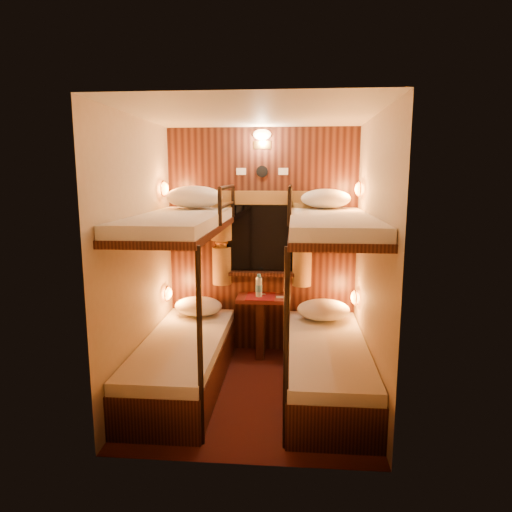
# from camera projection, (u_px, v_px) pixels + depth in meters

# --- Properties ---
(floor) EXTENTS (2.10, 2.10, 0.00)m
(floor) POSITION_uv_depth(u_px,v_px,m) (254.00, 391.00, 4.09)
(floor) COLOR black
(floor) RESTS_ON ground
(ceiling) EXTENTS (2.10, 2.10, 0.00)m
(ceiling) POSITION_uv_depth(u_px,v_px,m) (253.00, 114.00, 3.67)
(ceiling) COLOR silver
(ceiling) RESTS_ON wall_back
(wall_back) EXTENTS (2.40, 0.00, 2.40)m
(wall_back) POSITION_uv_depth(u_px,v_px,m) (262.00, 242.00, 4.91)
(wall_back) COLOR #C6B293
(wall_back) RESTS_ON floor
(wall_front) EXTENTS (2.40, 0.00, 2.40)m
(wall_front) POSITION_uv_depth(u_px,v_px,m) (238.00, 291.00, 2.85)
(wall_front) COLOR #C6B293
(wall_front) RESTS_ON floor
(wall_left) EXTENTS (0.00, 2.40, 2.40)m
(wall_left) POSITION_uv_depth(u_px,v_px,m) (139.00, 258.00, 3.96)
(wall_left) COLOR #C6B293
(wall_left) RESTS_ON floor
(wall_right) EXTENTS (0.00, 2.40, 2.40)m
(wall_right) POSITION_uv_depth(u_px,v_px,m) (373.00, 262.00, 3.80)
(wall_right) COLOR #C6B293
(wall_right) RESTS_ON floor
(back_panel) EXTENTS (2.00, 0.03, 2.40)m
(back_panel) POSITION_uv_depth(u_px,v_px,m) (262.00, 242.00, 4.89)
(back_panel) COLOR black
(back_panel) RESTS_ON floor
(bunk_left) EXTENTS (0.72, 1.90, 1.82)m
(bunk_left) POSITION_uv_depth(u_px,v_px,m) (183.00, 327.00, 4.11)
(bunk_left) COLOR black
(bunk_left) RESTS_ON floor
(bunk_right) EXTENTS (0.72, 1.90, 1.82)m
(bunk_right) POSITION_uv_depth(u_px,v_px,m) (328.00, 331.00, 4.00)
(bunk_right) COLOR black
(bunk_right) RESTS_ON floor
(window) EXTENTS (1.00, 0.12, 0.79)m
(window) POSITION_uv_depth(u_px,v_px,m) (262.00, 245.00, 4.87)
(window) COLOR black
(window) RESTS_ON back_panel
(curtains) EXTENTS (1.10, 0.22, 1.00)m
(curtains) POSITION_uv_depth(u_px,v_px,m) (262.00, 237.00, 4.82)
(curtains) COLOR olive
(curtains) RESTS_ON back_panel
(back_fixtures) EXTENTS (0.54, 0.09, 0.48)m
(back_fixtures) POSITION_uv_depth(u_px,v_px,m) (262.00, 142.00, 4.68)
(back_fixtures) COLOR black
(back_fixtures) RESTS_ON back_panel
(reading_lamps) EXTENTS (2.00, 0.20, 1.25)m
(reading_lamps) POSITION_uv_depth(u_px,v_px,m) (260.00, 243.00, 4.56)
(reading_lamps) COLOR orange
(reading_lamps) RESTS_ON wall_left
(table) EXTENTS (0.50, 0.34, 0.66)m
(table) POSITION_uv_depth(u_px,v_px,m) (261.00, 318.00, 4.85)
(table) COLOR #5C1515
(table) RESTS_ON floor
(bottle_left) EXTENTS (0.06, 0.06, 0.22)m
(bottle_left) POSITION_uv_depth(u_px,v_px,m) (258.00, 288.00, 4.80)
(bottle_left) COLOR #99BFE5
(bottle_left) RESTS_ON table
(bottle_right) EXTENTS (0.07, 0.07, 0.25)m
(bottle_right) POSITION_uv_depth(u_px,v_px,m) (259.00, 287.00, 4.77)
(bottle_right) COLOR #99BFE5
(bottle_right) RESTS_ON table
(sachet_a) EXTENTS (0.09, 0.07, 0.01)m
(sachet_a) POSITION_uv_depth(u_px,v_px,m) (281.00, 297.00, 4.77)
(sachet_a) COLOR silver
(sachet_a) RESTS_ON table
(sachet_b) EXTENTS (0.08, 0.07, 0.01)m
(sachet_b) POSITION_uv_depth(u_px,v_px,m) (262.00, 294.00, 4.89)
(sachet_b) COLOR silver
(sachet_b) RESTS_ON table
(pillow_lower_left) EXTENTS (0.50, 0.36, 0.20)m
(pillow_lower_left) POSITION_uv_depth(u_px,v_px,m) (198.00, 306.00, 4.79)
(pillow_lower_left) COLOR white
(pillow_lower_left) RESTS_ON bunk_left
(pillow_lower_right) EXTENTS (0.54, 0.38, 0.21)m
(pillow_lower_right) POSITION_uv_depth(u_px,v_px,m) (323.00, 310.00, 4.63)
(pillow_lower_right) COLOR white
(pillow_lower_right) RESTS_ON bunk_right
(pillow_upper_left) EXTENTS (0.56, 0.40, 0.22)m
(pillow_upper_left) POSITION_uv_depth(u_px,v_px,m) (194.00, 197.00, 4.52)
(pillow_upper_left) COLOR white
(pillow_upper_left) RESTS_ON bunk_left
(pillow_upper_right) EXTENTS (0.49, 0.35, 0.19)m
(pillow_upper_right) POSITION_uv_depth(u_px,v_px,m) (326.00, 199.00, 4.51)
(pillow_upper_right) COLOR white
(pillow_upper_right) RESTS_ON bunk_right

